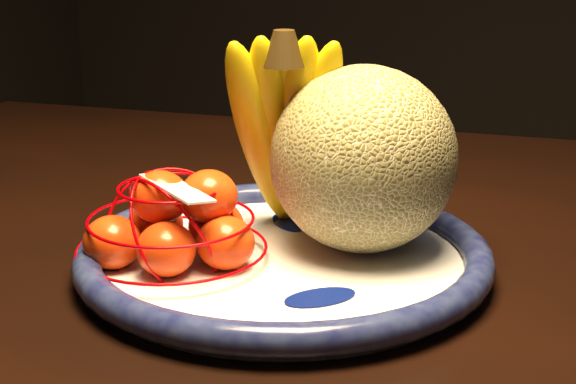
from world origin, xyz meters
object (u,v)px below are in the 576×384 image
at_px(cantaloupe, 363,159).
at_px(banana_bunch, 284,123).
at_px(fruit_bowl, 284,257).
at_px(mandarin_bag, 176,226).
at_px(dining_table, 398,310).

relative_size(cantaloupe, banana_bunch, 0.79).
relative_size(fruit_bowl, mandarin_bag, 1.83).
bearing_deg(dining_table, fruit_bowl, -122.97).
bearing_deg(dining_table, mandarin_bag, -135.89).
bearing_deg(cantaloupe, banana_bunch, 171.18).
relative_size(banana_bunch, mandarin_bag, 1.06).
xyz_separation_m(cantaloupe, mandarin_bag, (-0.13, -0.09, -0.05)).
relative_size(dining_table, mandarin_bag, 8.08).
bearing_deg(mandarin_bag, cantaloupe, 33.94).
height_order(dining_table, fruit_bowl, fruit_bowl).
xyz_separation_m(banana_bunch, mandarin_bag, (-0.06, -0.10, -0.07)).
bearing_deg(banana_bunch, cantaloupe, -31.94).
relative_size(fruit_bowl, cantaloupe, 2.20).
bearing_deg(fruit_bowl, banana_bunch, 112.29).
height_order(dining_table, cantaloupe, cantaloupe).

